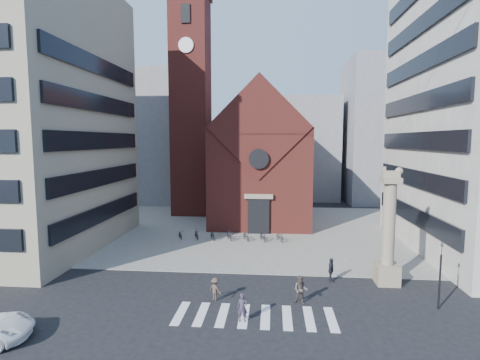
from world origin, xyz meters
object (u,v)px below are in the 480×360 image
(lion_column, at_px, (388,238))
(pedestrian_2, at_px, (331,270))
(scooter_0, at_px, (180,235))
(pedestrian_0, at_px, (242,308))
(pedestrian_1, at_px, (301,290))
(traffic_light, at_px, (440,274))

(lion_column, xyz_separation_m, pedestrian_2, (-4.05, 0.00, -2.55))
(pedestrian_2, bearing_deg, scooter_0, 68.12)
(pedestrian_0, bearing_deg, pedestrian_2, 47.68)
(pedestrian_1, xyz_separation_m, pedestrian_2, (2.53, 3.97, -0.01))
(traffic_light, xyz_separation_m, scooter_0, (-20.25, 14.87, -1.77))
(pedestrian_2, distance_m, scooter_0, 17.89)
(traffic_light, height_order, scooter_0, traffic_light)
(traffic_light, relative_size, pedestrian_2, 2.37)
(pedestrian_2, bearing_deg, traffic_light, -107.93)
(lion_column, bearing_deg, traffic_light, -63.54)
(lion_column, distance_m, traffic_light, 4.62)
(lion_column, bearing_deg, pedestrian_1, -148.90)
(traffic_light, height_order, pedestrian_1, traffic_light)
(pedestrian_0, xyz_separation_m, pedestrian_1, (3.55, 2.76, 0.08))
(pedestrian_2, bearing_deg, lion_column, -74.44)
(lion_column, relative_size, scooter_0, 4.93)
(traffic_light, xyz_separation_m, pedestrian_1, (-8.57, 0.03, -1.37))
(lion_column, xyz_separation_m, pedestrian_0, (-10.14, -6.73, -2.61))
(traffic_light, bearing_deg, pedestrian_2, 146.51)
(pedestrian_1, distance_m, pedestrian_2, 4.71)
(lion_column, relative_size, pedestrian_0, 5.15)
(traffic_light, height_order, pedestrian_2, traffic_light)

